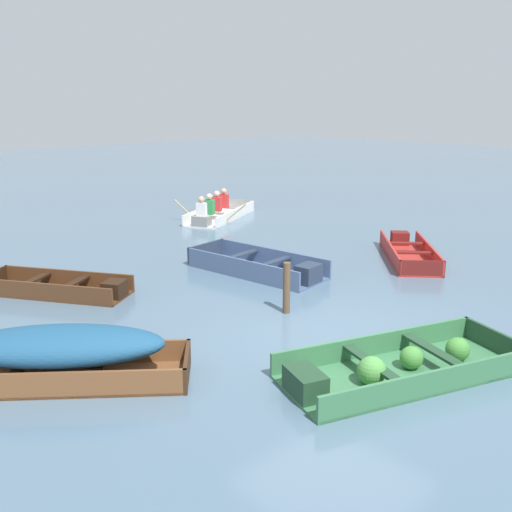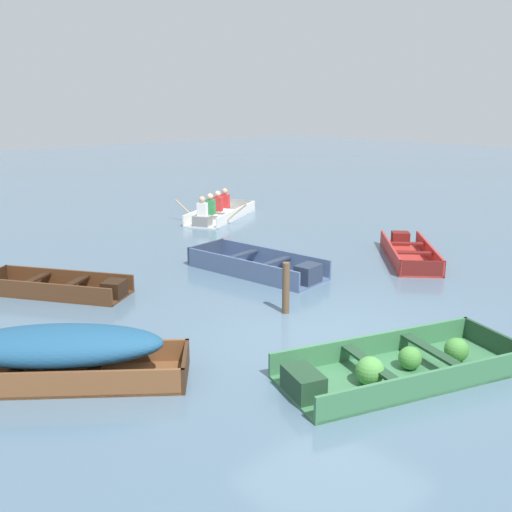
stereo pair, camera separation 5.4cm
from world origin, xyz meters
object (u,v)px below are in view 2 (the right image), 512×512
dinghy_green_foreground (396,367)px  mooring_post (286,288)px  skiff_wooden_brown_outer_moored (57,351)px  skiff_red_far_moored (408,253)px  skiff_slate_blue_near_moored (262,267)px  skiff_dark_varnish_mid_moored (62,288)px  rowboat_white_with_crew (218,212)px

dinghy_green_foreground → mooring_post: 2.75m
skiff_wooden_brown_outer_moored → mooring_post: 3.97m
skiff_red_far_moored → mooring_post: mooring_post is taller
skiff_slate_blue_near_moored → skiff_dark_varnish_mid_moored: 4.04m
dinghy_green_foreground → rowboat_white_with_crew: 10.91m
rowboat_white_with_crew → skiff_red_far_moored: bearing=-85.6°
dinghy_green_foreground → skiff_wooden_brown_outer_moored: 4.43m
mooring_post → skiff_dark_varnish_mid_moored: bearing=124.3°
skiff_dark_varnish_mid_moored → mooring_post: size_ratio=3.15×
rowboat_white_with_crew → mooring_post: (-4.19, -7.14, 0.23)m
skiff_wooden_brown_outer_moored → mooring_post: (3.96, -0.21, 0.03)m
skiff_red_far_moored → mooring_post: bearing=-172.3°
dinghy_green_foreground → mooring_post: bearing=77.3°
dinghy_green_foreground → skiff_dark_varnish_mid_moored: dinghy_green_foreground is taller
skiff_dark_varnish_mid_moored → mooring_post: (2.44, -3.57, 0.33)m
skiff_slate_blue_near_moored → mooring_post: (-1.28, -1.99, 0.31)m
skiff_red_far_moored → rowboat_white_with_crew: bearing=94.4°
skiff_dark_varnish_mid_moored → rowboat_white_with_crew: bearing=28.3°
rowboat_white_with_crew → mooring_post: mooring_post is taller
skiff_red_far_moored → skiff_dark_varnish_mid_moored: bearing=157.6°
skiff_red_far_moored → mooring_post: size_ratio=3.06×
mooring_post → skiff_slate_blue_near_moored: bearing=57.3°
dinghy_green_foreground → skiff_wooden_brown_outer_moored: bearing=139.4°
skiff_wooden_brown_outer_moored → rowboat_white_with_crew: rowboat_white_with_crew is taller
skiff_slate_blue_near_moored → rowboat_white_with_crew: bearing=60.5°
rowboat_white_with_crew → skiff_slate_blue_near_moored: bearing=-119.5°
dinghy_green_foreground → skiff_wooden_brown_outer_moored: (-3.36, 2.88, 0.29)m
skiff_slate_blue_near_moored → mooring_post: bearing=-122.7°
rowboat_white_with_crew → skiff_wooden_brown_outer_moored: bearing=-139.6°
skiff_slate_blue_near_moored → skiff_wooden_brown_outer_moored: (-5.23, -1.77, 0.28)m
skiff_dark_varnish_mid_moored → rowboat_white_with_crew: 7.53m
skiff_dark_varnish_mid_moored → mooring_post: mooring_post is taller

